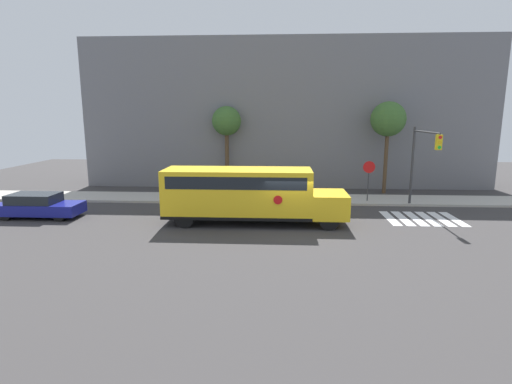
{
  "coord_description": "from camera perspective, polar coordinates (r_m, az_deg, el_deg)",
  "views": [
    {
      "loc": [
        -0.59,
        -20.09,
        5.73
      ],
      "look_at": [
        -1.79,
        1.03,
        1.6
      ],
      "focal_mm": 28.0,
      "sensor_mm": 36.0,
      "label": 1
    }
  ],
  "objects": [
    {
      "name": "school_bus",
      "position": [
        21.09,
        -1.46,
        -0.06
      ],
      "size": [
        9.58,
        2.57,
        2.91
      ],
      "color": "yellow",
      "rests_on": "ground"
    },
    {
      "name": "ground_plane",
      "position": [
        20.9,
        4.77,
        -4.91
      ],
      "size": [
        60.0,
        60.0,
        0.0
      ],
      "primitive_type": "plane",
      "color": "#3A3838"
    },
    {
      "name": "tree_near_sidewalk",
      "position": [
        30.46,
        18.36,
        9.74
      ],
      "size": [
        2.49,
        2.49,
        6.64
      ],
      "color": "brown",
      "rests_on": "ground"
    },
    {
      "name": "sidewalk_strip",
      "position": [
        27.19,
        4.43,
        -0.99
      ],
      "size": [
        44.0,
        3.0,
        0.15
      ],
      "color": "#B2ADA3",
      "rests_on": "ground"
    },
    {
      "name": "parked_car",
      "position": [
        25.59,
        -28.67,
        -1.7
      ],
      "size": [
        4.6,
        1.78,
        1.37
      ],
      "color": "navy",
      "rests_on": "ground"
    },
    {
      "name": "building_backdrop",
      "position": [
        33.1,
        4.36,
        11.07
      ],
      "size": [
        32.0,
        4.0,
        11.53
      ],
      "color": "slate",
      "rests_on": "ground"
    },
    {
      "name": "tree_far_sidewalk",
      "position": [
        30.76,
        -4.23,
        9.9
      ],
      "size": [
        2.21,
        2.21,
        6.35
      ],
      "color": "brown",
      "rests_on": "ground"
    },
    {
      "name": "traffic_light",
      "position": [
        25.53,
        22.51,
        4.92
      ],
      "size": [
        0.28,
        4.11,
        4.99
      ],
      "color": "#38383A",
      "rests_on": "ground"
    },
    {
      "name": "stop_sign",
      "position": [
        26.88,
        15.79,
        2.35
      ],
      "size": [
        0.77,
        0.1,
        2.77
      ],
      "color": "#38383A",
      "rests_on": "ground"
    },
    {
      "name": "crosswalk_stripes",
      "position": [
        24.2,
        22.6,
        -3.51
      ],
      "size": [
        4.0,
        3.2,
        0.01
      ],
      "color": "white",
      "rests_on": "ground"
    }
  ]
}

